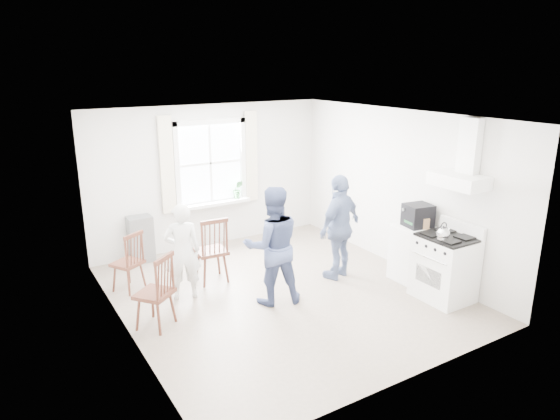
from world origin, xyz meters
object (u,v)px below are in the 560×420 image
object	(u,v)px
person_left	(182,252)
person_mid	(273,246)
low_cabinet	(412,253)
stereo_stack	(418,215)
windsor_chair_b	(213,244)
windsor_chair_a	(132,255)
gas_stove	(445,267)
windsor_chair_c	(161,284)
person_right	(340,227)

from	to	relation	value
person_left	person_mid	world-z (taller)	person_mid
low_cabinet	person_mid	size ratio (longest dim) A/B	0.53
stereo_stack	person_mid	xyz separation A→B (m)	(-2.24, 0.54, -0.22)
stereo_stack	windsor_chair_b	bearing A→B (deg)	150.39
windsor_chair_b	windsor_chair_a	bearing A→B (deg)	161.52
windsor_chair_b	person_left	world-z (taller)	person_left
windsor_chair_a	windsor_chair_b	xyz separation A→B (m)	(1.14, -0.38, 0.08)
low_cabinet	windsor_chair_b	bearing A→B (deg)	150.97
windsor_chair_a	low_cabinet	bearing A→B (deg)	-26.07
gas_stove	windsor_chair_c	size ratio (longest dim) A/B	1.11
low_cabinet	person_left	distance (m)	3.51
windsor_chair_c	person_left	distance (m)	0.88
windsor_chair_c	gas_stove	bearing A→B (deg)	-19.04
person_left	person_mid	bearing A→B (deg)	158.75
stereo_stack	person_right	world-z (taller)	person_right
windsor_chair_b	person_right	xyz separation A→B (m)	(1.79, -0.80, 0.18)
windsor_chair_b	windsor_chair_c	xyz separation A→B (m)	(-1.12, -0.90, -0.04)
low_cabinet	stereo_stack	distance (m)	0.62
person_right	windsor_chair_c	bearing A→B (deg)	-16.86
gas_stove	person_left	xyz separation A→B (m)	(-3.19, 1.97, 0.23)
low_cabinet	person_left	size ratio (longest dim) A/B	0.63
person_left	low_cabinet	bearing A→B (deg)	174.31
low_cabinet	person_mid	xyz separation A→B (m)	(-2.23, 0.49, 0.40)
stereo_stack	windsor_chair_c	bearing A→B (deg)	170.57
windsor_chair_a	windsor_chair_b	bearing A→B (deg)	-18.48
gas_stove	person_mid	xyz separation A→B (m)	(-2.16, 1.19, 0.36)
person_left	person_right	xyz separation A→B (m)	(2.37, -0.57, 0.12)
low_cabinet	gas_stove	bearing A→B (deg)	-95.68
low_cabinet	windsor_chair_c	world-z (taller)	windsor_chair_c
person_right	person_mid	bearing A→B (deg)	-10.40
gas_stove	windsor_chair_c	world-z (taller)	gas_stove
person_mid	gas_stove	bearing A→B (deg)	167.47
stereo_stack	windsor_chair_c	xyz separation A→B (m)	(-3.83, 0.64, -0.46)
windsor_chair_b	person_mid	world-z (taller)	person_mid
windsor_chair_a	windsor_chair_c	size ratio (longest dim) A/B	0.92
windsor_chair_c	person_right	xyz separation A→B (m)	(2.92, 0.10, 0.22)
low_cabinet	person_right	xyz separation A→B (m)	(-0.89, 0.69, 0.39)
gas_stove	person_mid	world-z (taller)	person_mid
windsor_chair_a	windsor_chair_b	world-z (taller)	windsor_chair_b
stereo_stack	windsor_chair_c	size ratio (longest dim) A/B	0.43
gas_stove	low_cabinet	xyz separation A→B (m)	(0.07, 0.70, -0.03)
stereo_stack	windsor_chair_a	xyz separation A→B (m)	(-3.84, 1.92, -0.50)
person_right	low_cabinet	bearing A→B (deg)	123.37
gas_stove	windsor_chair_b	world-z (taller)	gas_stove
gas_stove	low_cabinet	world-z (taller)	gas_stove
low_cabinet	person_mid	distance (m)	2.32
low_cabinet	windsor_chair_b	xyz separation A→B (m)	(-2.69, 1.49, 0.20)
gas_stove	person_mid	distance (m)	2.49
windsor_chair_a	person_left	bearing A→B (deg)	-46.96
gas_stove	windsor_chair_c	distance (m)	3.96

